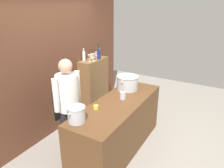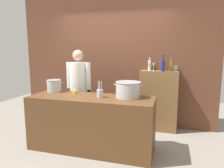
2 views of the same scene
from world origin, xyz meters
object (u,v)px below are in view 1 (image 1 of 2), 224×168
(chef, at_px, (68,102))
(wine_glass_wide, at_px, (94,56))
(wine_glass_short, at_px, (89,57))
(spice_tin_cream, at_px, (93,56))
(wine_bottle_cobalt, at_px, (99,54))
(butter_jar, at_px, (96,107))
(wine_bottle_clear, at_px, (84,56))
(spice_tin_silver, at_px, (97,54))
(utensil_crock, at_px, (123,95))
(stockpot_large, at_px, (127,83))
(stockpot_small, at_px, (76,114))
(wine_bottle_amber, at_px, (99,52))

(chef, bearing_deg, wine_glass_wide, -155.31)
(wine_glass_short, bearing_deg, spice_tin_cream, 22.48)
(wine_bottle_cobalt, bearing_deg, butter_jar, -148.21)
(wine_bottle_clear, xyz_separation_m, wine_glass_short, (0.01, -0.14, -0.00))
(wine_bottle_cobalt, distance_m, wine_glass_short, 0.27)
(chef, distance_m, spice_tin_silver, 1.97)
(utensil_crock, distance_m, spice_tin_silver, 1.76)
(stockpot_large, distance_m, spice_tin_silver, 1.39)
(chef, relative_size, wine_glass_wide, 10.09)
(butter_jar, height_order, wine_glass_short, wine_glass_short)
(utensil_crock, height_order, wine_glass_short, wine_glass_short)
(wine_bottle_clear, distance_m, spice_tin_silver, 0.51)
(spice_tin_cream, bearing_deg, utensil_crock, -126.32)
(stockpot_small, xyz_separation_m, wine_glass_wide, (1.71, 0.89, 0.35))
(butter_jar, height_order, spice_tin_silver, spice_tin_silver)
(stockpot_large, xyz_separation_m, wine_bottle_clear, (0.21, 1.16, 0.32))
(butter_jar, bearing_deg, utensil_crock, -19.20)
(stockpot_small, height_order, wine_glass_wide, wine_glass_wide)
(spice_tin_silver, bearing_deg, stockpot_large, -122.24)
(wine_bottle_cobalt, height_order, wine_glass_wide, wine_bottle_cobalt)
(wine_bottle_amber, xyz_separation_m, wine_bottle_clear, (-0.44, 0.10, -0.00))
(wine_bottle_amber, bearing_deg, wine_bottle_cobalt, -148.17)
(spice_tin_cream, bearing_deg, wine_glass_short, -157.52)
(stockpot_large, height_order, utensil_crock, utensil_crock)
(utensil_crock, bearing_deg, butter_jar, 160.80)
(wine_bottle_clear, height_order, wine_glass_short, wine_bottle_clear)
(butter_jar, distance_m, wine_glass_wide, 1.63)
(butter_jar, bearing_deg, wine_bottle_amber, 31.79)
(wine_bottle_amber, bearing_deg, wine_glass_short, -174.55)
(chef, relative_size, stockpot_large, 3.56)
(stockpot_small, relative_size, butter_jar, 4.11)
(wine_bottle_clear, xyz_separation_m, spice_tin_silver, (0.51, -0.01, -0.06))
(chef, xyz_separation_m, wine_glass_wide, (1.41, 0.48, 0.39))
(wine_glass_wide, bearing_deg, butter_jar, -144.38)
(stockpot_small, height_order, spice_tin_silver, spice_tin_silver)
(stockpot_small, distance_m, spice_tin_cream, 2.18)
(spice_tin_cream, xyz_separation_m, spice_tin_silver, (0.24, 0.03, -0.00))
(chef, xyz_separation_m, spice_tin_silver, (1.82, 0.66, 0.33))
(chef, xyz_separation_m, stockpot_small, (-0.30, -0.42, 0.05))
(stockpot_large, height_order, wine_bottle_cobalt, wine_bottle_cobalt)
(butter_jar, height_order, wine_bottle_amber, wine_bottle_amber)
(spice_tin_cream, distance_m, spice_tin_silver, 0.24)
(wine_bottle_amber, relative_size, spice_tin_silver, 3.04)
(stockpot_large, distance_m, utensil_crock, 0.46)
(wine_bottle_amber, relative_size, spice_tin_cream, 2.83)
(butter_jar, bearing_deg, chef, 106.93)
(stockpot_large, bearing_deg, wine_glass_wide, 72.14)
(wine_glass_wide, distance_m, spice_tin_cream, 0.24)
(stockpot_small, bearing_deg, wine_bottle_clear, 33.79)
(wine_bottle_amber, distance_m, wine_glass_short, 0.43)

